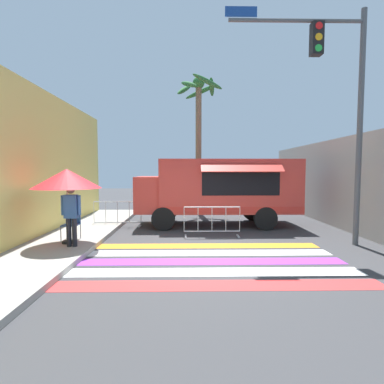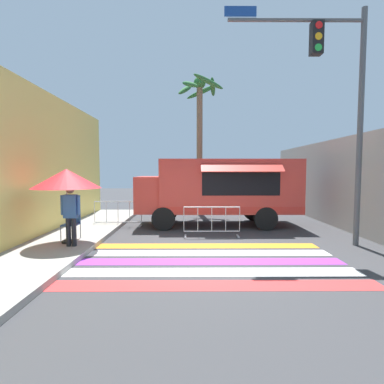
# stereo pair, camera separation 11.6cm
# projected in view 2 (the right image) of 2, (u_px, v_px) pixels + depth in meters

# --- Properties ---
(ground_plane) EXTENTS (60.00, 60.00, 0.00)m
(ground_plane) POSITION_uv_depth(u_px,v_px,m) (209.00, 253.00, 7.96)
(ground_plane) COLOR #38383A
(sidewalk_left) EXTENTS (4.40, 16.00, 0.14)m
(sidewalk_left) POSITION_uv_depth(u_px,v_px,m) (6.00, 251.00, 7.92)
(sidewalk_left) COLOR #99968E
(sidewalk_left) RESTS_ON ground_plane
(building_left_facade) EXTENTS (0.25, 16.00, 4.84)m
(building_left_facade) POSITION_uv_depth(u_px,v_px,m) (2.00, 162.00, 7.75)
(building_left_facade) COLOR #E5D166
(building_left_facade) RESTS_ON ground_plane
(concrete_wall_right) EXTENTS (0.20, 16.00, 3.45)m
(concrete_wall_right) POSITION_uv_depth(u_px,v_px,m) (349.00, 184.00, 10.86)
(concrete_wall_right) COLOR #A39E93
(concrete_wall_right) RESTS_ON ground_plane
(crosswalk_painted) EXTENTS (6.40, 3.60, 0.01)m
(crosswalk_painted) POSITION_uv_depth(u_px,v_px,m) (211.00, 261.00, 7.24)
(crosswalk_painted) COLOR red
(crosswalk_painted) RESTS_ON ground_plane
(food_truck) EXTENTS (6.30, 2.83, 2.64)m
(food_truck) POSITION_uv_depth(u_px,v_px,m) (216.00, 187.00, 12.05)
(food_truck) COLOR #D13D33
(food_truck) RESTS_ON ground_plane
(traffic_signal_pole) EXTENTS (4.03, 0.29, 6.79)m
(traffic_signal_pole) POSITION_uv_depth(u_px,v_px,m) (337.00, 87.00, 8.52)
(traffic_signal_pole) COLOR #515456
(traffic_signal_pole) RESTS_ON ground_plane
(patio_umbrella) EXTENTS (1.90, 1.90, 2.11)m
(patio_umbrella) POSITION_uv_depth(u_px,v_px,m) (66.00, 179.00, 8.44)
(patio_umbrella) COLOR black
(patio_umbrella) RESTS_ON sidewalk_left
(folding_chair) EXTENTS (0.45, 0.45, 0.87)m
(folding_chair) POSITION_uv_depth(u_px,v_px,m) (72.00, 222.00, 9.03)
(folding_chair) COLOR #4C4C51
(folding_chair) RESTS_ON sidewalk_left
(vendor_person) EXTENTS (0.53, 0.22, 1.66)m
(vendor_person) POSITION_uv_depth(u_px,v_px,m) (71.00, 212.00, 8.11)
(vendor_person) COLOR black
(vendor_person) RESTS_ON sidewalk_left
(barricade_front) EXTENTS (1.88, 0.44, 1.01)m
(barricade_front) POSITION_uv_depth(u_px,v_px,m) (212.00, 222.00, 9.96)
(barricade_front) COLOR #B7BABF
(barricade_front) RESTS_ON ground_plane
(barricade_side) EXTENTS (1.86, 0.44, 1.01)m
(barricade_side) POSITION_uv_depth(u_px,v_px,m) (118.00, 214.00, 11.76)
(barricade_side) COLOR #B7BABF
(barricade_side) RESTS_ON ground_plane
(palm_tree) EXTENTS (2.39, 2.43, 6.91)m
(palm_tree) POSITION_uv_depth(u_px,v_px,m) (200.00, 116.00, 15.11)
(palm_tree) COLOR #7A664C
(palm_tree) RESTS_ON ground_plane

